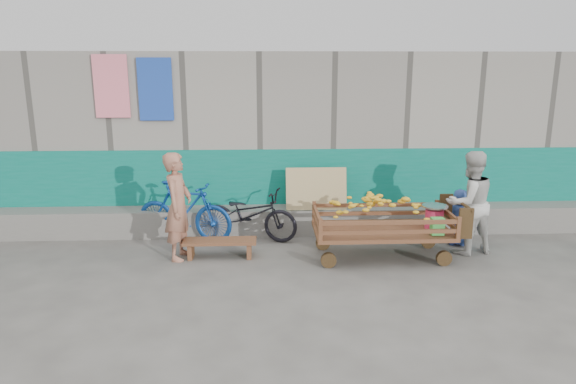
{
  "coord_description": "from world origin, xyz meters",
  "views": [
    {
      "loc": [
        -0.54,
        -5.97,
        2.76
      ],
      "look_at": [
        -0.21,
        1.2,
        1.0
      ],
      "focal_mm": 32.0,
      "sensor_mm": 36.0,
      "label": 1
    }
  ],
  "objects_px": {
    "woman": "(469,203)",
    "child": "(459,217)",
    "banana_cart": "(380,217)",
    "bicycle_blue": "(184,211)",
    "bicycle_dark": "(249,214)",
    "bench": "(220,244)",
    "vendor_man": "(178,206)"
  },
  "relations": [
    {
      "from": "bench",
      "to": "woman",
      "type": "xyz_separation_m",
      "value": [
        3.72,
        0.03,
        0.59
      ]
    },
    {
      "from": "bench",
      "to": "vendor_man",
      "type": "xyz_separation_m",
      "value": [
        -0.58,
        -0.0,
        0.59
      ]
    },
    {
      "from": "child",
      "to": "woman",
      "type": "bearing_deg",
      "value": 98.56
    },
    {
      "from": "banana_cart",
      "to": "child",
      "type": "distance_m",
      "value": 1.48
    },
    {
      "from": "vendor_man",
      "to": "woman",
      "type": "height_order",
      "value": "vendor_man"
    },
    {
      "from": "bicycle_dark",
      "to": "bicycle_blue",
      "type": "height_order",
      "value": "bicycle_blue"
    },
    {
      "from": "banana_cart",
      "to": "woman",
      "type": "height_order",
      "value": "woman"
    },
    {
      "from": "banana_cart",
      "to": "child",
      "type": "height_order",
      "value": "banana_cart"
    },
    {
      "from": "bicycle_blue",
      "to": "child",
      "type": "bearing_deg",
      "value": -78.17
    },
    {
      "from": "banana_cart",
      "to": "vendor_man",
      "type": "relative_size",
      "value": 1.37
    },
    {
      "from": "vendor_man",
      "to": "woman",
      "type": "xyz_separation_m",
      "value": [
        4.31,
        0.04,
        -0.01
      ]
    },
    {
      "from": "banana_cart",
      "to": "vendor_man",
      "type": "height_order",
      "value": "vendor_man"
    },
    {
      "from": "bicycle_dark",
      "to": "banana_cart",
      "type": "bearing_deg",
      "value": -97.5
    },
    {
      "from": "child",
      "to": "bicycle_dark",
      "type": "distance_m",
      "value": 3.33
    },
    {
      "from": "vendor_man",
      "to": "bicycle_dark",
      "type": "xyz_separation_m",
      "value": [
        1.0,
        0.8,
        -0.37
      ]
    },
    {
      "from": "child",
      "to": "banana_cart",
      "type": "bearing_deg",
      "value": 28.8
    },
    {
      "from": "child",
      "to": "bicycle_blue",
      "type": "distance_m",
      "value": 4.38
    },
    {
      "from": "banana_cart",
      "to": "bicycle_dark",
      "type": "height_order",
      "value": "banana_cart"
    },
    {
      "from": "woman",
      "to": "bicycle_dark",
      "type": "height_order",
      "value": "woman"
    },
    {
      "from": "vendor_man",
      "to": "bicycle_blue",
      "type": "xyz_separation_m",
      "value": [
        -0.05,
        0.8,
        -0.3
      ]
    },
    {
      "from": "woman",
      "to": "bicycle_blue",
      "type": "distance_m",
      "value": 4.43
    },
    {
      "from": "bench",
      "to": "bicycle_dark",
      "type": "relative_size",
      "value": 0.67
    },
    {
      "from": "banana_cart",
      "to": "bicycle_dark",
      "type": "xyz_separation_m",
      "value": [
        -1.93,
        0.92,
        -0.2
      ]
    },
    {
      "from": "woman",
      "to": "child",
      "type": "xyz_separation_m",
      "value": [
        0.0,
        0.35,
        -0.33
      ]
    },
    {
      "from": "bicycle_dark",
      "to": "bicycle_blue",
      "type": "distance_m",
      "value": 1.05
    },
    {
      "from": "woman",
      "to": "bicycle_blue",
      "type": "xyz_separation_m",
      "value": [
        -4.36,
        0.76,
        -0.29
      ]
    },
    {
      "from": "vendor_man",
      "to": "bicycle_blue",
      "type": "bearing_deg",
      "value": 13.42
    },
    {
      "from": "banana_cart",
      "to": "child",
      "type": "xyz_separation_m",
      "value": [
        1.38,
        0.51,
        -0.17
      ]
    },
    {
      "from": "bicycle_dark",
      "to": "bicycle_blue",
      "type": "xyz_separation_m",
      "value": [
        -1.05,
        0.0,
        0.07
      ]
    },
    {
      "from": "banana_cart",
      "to": "vendor_man",
      "type": "bearing_deg",
      "value": 177.66
    },
    {
      "from": "child",
      "to": "bicycle_blue",
      "type": "bearing_deg",
      "value": 3.18
    },
    {
      "from": "banana_cart",
      "to": "child",
      "type": "relative_size",
      "value": 2.4
    }
  ]
}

